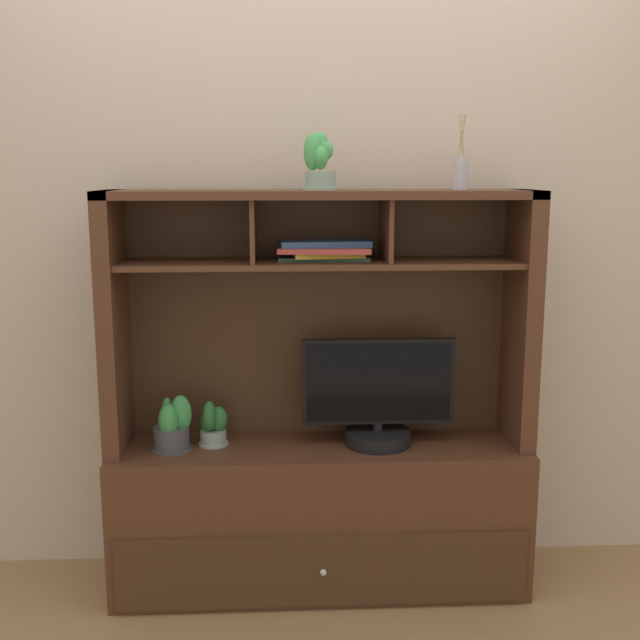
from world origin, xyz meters
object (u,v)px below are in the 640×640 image
at_px(tv_monitor, 378,401).
at_px(diffuser_bottle, 460,173).
at_px(potted_orchid, 213,426).
at_px(magazine_stack_left, 325,250).
at_px(media_console, 320,471).
at_px(potted_fern, 172,428).
at_px(potted_succulent, 319,163).

distance_m(tv_monitor, diffuser_bottle, 0.87).
distance_m(tv_monitor, potted_orchid, 0.62).
bearing_deg(magazine_stack_left, potted_orchid, 178.32).
relative_size(media_console, diffuser_bottle, 5.89).
xyz_separation_m(media_console, potted_fern, (-0.54, -0.04, 0.19)).
bearing_deg(media_console, potted_succulent, -102.32).
bearing_deg(potted_orchid, tv_monitor, -2.52).
distance_m(potted_orchid, potted_succulent, 1.03).
bearing_deg(potted_succulent, diffuser_bottle, 3.32).
bearing_deg(tv_monitor, potted_orchid, 177.48).
bearing_deg(magazine_stack_left, media_console, 164.72).
bearing_deg(potted_orchid, potted_succulent, -4.57).
bearing_deg(potted_fern, potted_succulent, 1.51).
distance_m(media_console, tv_monitor, 0.35).
relative_size(media_console, potted_fern, 7.53).
bearing_deg(diffuser_bottle, magazine_stack_left, -178.81).
bearing_deg(potted_fern, potted_orchid, 17.76).
bearing_deg(tv_monitor, magazine_stack_left, 175.69).
bearing_deg(tv_monitor, potted_succulent, -178.86).
distance_m(tv_monitor, potted_fern, 0.76).
bearing_deg(diffuser_bottle, potted_succulent, -176.68).
height_order(media_console, diffuser_bottle, diffuser_bottle).
distance_m(media_console, diffuser_bottle, 1.20).
bearing_deg(potted_fern, media_console, 4.05).
relative_size(potted_orchid, potted_succulent, 0.86).
bearing_deg(tv_monitor, potted_fern, -178.60).
bearing_deg(potted_fern, diffuser_bottle, 2.39).
height_order(media_console, magazine_stack_left, media_console).
bearing_deg(potted_succulent, media_console, 77.68).
height_order(potted_orchid, potted_succulent, potted_succulent).
xyz_separation_m(tv_monitor, potted_fern, (-0.75, -0.02, -0.08)).
bearing_deg(tv_monitor, media_console, 174.75).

